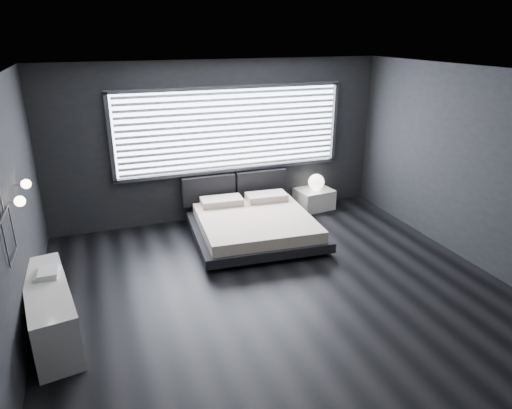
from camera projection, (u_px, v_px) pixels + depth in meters
name	position (u px, v px, depth m)	size (l,w,h in m)	color
room	(279.00, 190.00, 5.64)	(6.04, 6.00, 2.80)	black
window	(231.00, 130.00, 7.99)	(4.14, 0.09, 1.52)	white
headboard	(235.00, 187.00, 8.33)	(1.96, 0.16, 0.52)	black
sconce_near	(20.00, 201.00, 4.70)	(0.18, 0.11, 0.11)	silver
sconce_far	(26.00, 184.00, 5.23)	(0.18, 0.11, 0.11)	silver
wall_art_lower	(9.00, 235.00, 4.44)	(0.01, 0.48, 0.48)	#47474C
bed	(255.00, 225.00, 7.52)	(2.12, 2.04, 0.52)	black
nightstand	(314.00, 199.00, 8.83)	(0.66, 0.55, 0.38)	white
orb_lamp	(316.00, 182.00, 8.71)	(0.30, 0.30, 0.30)	white
dresser	(50.00, 310.00, 5.09)	(0.70, 1.65, 0.64)	white
book_stack	(48.00, 273.00, 5.18)	(0.28, 0.34, 0.07)	white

